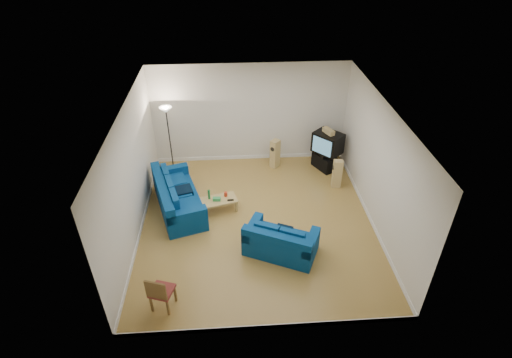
{
  "coord_description": "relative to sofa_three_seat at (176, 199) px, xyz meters",
  "views": [
    {
      "loc": [
        -0.58,
        -8.06,
        6.86
      ],
      "look_at": [
        0.0,
        0.4,
        1.1
      ],
      "focal_mm": 28.0,
      "sensor_mm": 36.0,
      "label": 1
    }
  ],
  "objects": [
    {
      "name": "red_canister",
      "position": [
        1.34,
        -0.0,
        0.1
      ],
      "size": [
        0.1,
        0.1,
        0.13
      ],
      "primitive_type": "cylinder",
      "rotation": [
        0.0,
        0.0,
        -0.11
      ],
      "color": "red",
      "rests_on": "coffee_table"
    },
    {
      "name": "dining_chair",
      "position": [
        0.01,
        -3.31,
        0.18
      ],
      "size": [
        0.56,
        0.56,
        0.92
      ],
      "rotation": [
        0.0,
        0.0,
        -0.32
      ],
      "color": "brown",
      "rests_on": "ground"
    },
    {
      "name": "tv_stand",
      "position": [
        4.45,
        1.8,
        -0.1
      ],
      "size": [
        0.75,
        0.89,
        0.48
      ],
      "primitive_type": "cube",
      "rotation": [
        0.0,
        0.0,
        -1.09
      ],
      "color": "black",
      "rests_on": "ground"
    },
    {
      "name": "speaker_right",
      "position": [
        4.59,
        0.78,
        0.1
      ],
      "size": [
        0.29,
        0.23,
        0.89
      ],
      "rotation": [
        0.0,
        0.0,
        -1.65
      ],
      "color": "tan",
      "rests_on": "ground"
    },
    {
      "name": "av_receiver",
      "position": [
        4.44,
        1.78,
        0.19
      ],
      "size": [
        0.43,
        0.49,
        0.1
      ],
      "primitive_type": "cube",
      "rotation": [
        0.0,
        0.0,
        -1.35
      ],
      "color": "black",
      "rests_on": "tv_stand"
    },
    {
      "name": "sofa_three_seat",
      "position": [
        0.0,
        0.0,
        0.0
      ],
      "size": [
        1.67,
        2.56,
        0.91
      ],
      "rotation": [
        0.0,
        0.0,
        -1.28
      ],
      "color": "navy",
      "rests_on": "ground"
    },
    {
      "name": "floor_lamp",
      "position": [
        -0.31,
        2.0,
        1.43
      ],
      "size": [
        0.37,
        0.37,
        2.14
      ],
      "color": "black",
      "rests_on": "ground"
    },
    {
      "name": "tissue_box",
      "position": [
        1.09,
        -0.17,
        0.07
      ],
      "size": [
        0.21,
        0.13,
        0.08
      ],
      "primitive_type": "cube",
      "rotation": [
        0.0,
        0.0,
        -0.06
      ],
      "color": "green",
      "rests_on": "coffee_table"
    },
    {
      "name": "remote",
      "position": [
        1.46,
        -0.2,
        0.04
      ],
      "size": [
        0.18,
        0.06,
        0.02
      ],
      "primitive_type": "cube",
      "rotation": [
        0.0,
        0.0,
        0.05
      ],
      "color": "black",
      "rests_on": "coffee_table"
    },
    {
      "name": "bottle",
      "position": [
        0.89,
        -0.08,
        0.17
      ],
      "size": [
        0.06,
        0.06,
        0.28
      ],
      "primitive_type": "cylinder",
      "rotation": [
        0.0,
        0.0,
        0.0
      ],
      "color": "#197233",
      "rests_on": "coffee_table"
    },
    {
      "name": "centre_speaker",
      "position": [
        4.48,
        1.83,
        0.95
      ],
      "size": [
        0.33,
        0.45,
        0.15
      ],
      "primitive_type": "cube",
      "rotation": [
        0.0,
        0.0,
        -1.14
      ],
      "color": "tan",
      "rests_on": "television"
    },
    {
      "name": "coffee_table",
      "position": [
        1.12,
        -0.14,
        -0.02
      ],
      "size": [
        1.12,
        0.76,
        0.37
      ],
      "rotation": [
        0.0,
        0.0,
        0.26
      ],
      "color": "tan",
      "rests_on": "ground"
    },
    {
      "name": "speaker_left",
      "position": [
        2.9,
        2.0,
        0.13
      ],
      "size": [
        0.35,
        0.35,
        0.94
      ],
      "rotation": [
        0.0,
        0.0,
        -0.77
      ],
      "color": "tan",
      "rests_on": "ground"
    },
    {
      "name": "sofa_loveseat",
      "position": [
        2.61,
        -1.88,
        -0.03
      ],
      "size": [
        1.9,
        1.54,
        0.83
      ],
      "rotation": [
        0.0,
        0.0,
        -0.43
      ],
      "color": "navy",
      "rests_on": "ground"
    },
    {
      "name": "room",
      "position": [
        2.14,
        -0.7,
        1.2
      ],
      "size": [
        6.01,
        6.51,
        3.21
      ],
      "color": "brown",
      "rests_on": "ground"
    },
    {
      "name": "television",
      "position": [
        4.5,
        1.82,
        0.56
      ],
      "size": [
        1.01,
        1.03,
        0.64
      ],
      "rotation": [
        0.0,
        0.0,
        -0.82
      ],
      "color": "black",
      "rests_on": "av_receiver"
    }
  ]
}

